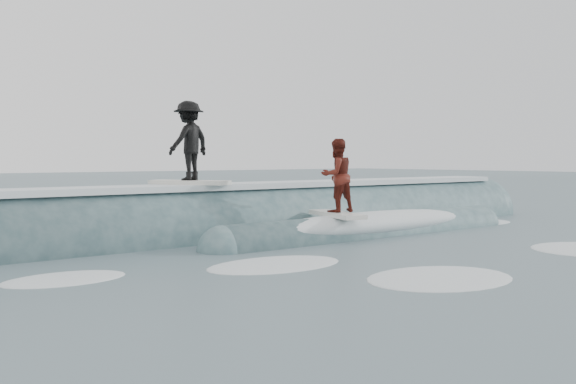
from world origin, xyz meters
TOP-DOWN VIEW (x-y plane):
  - ground at (0.00, 0.00)m, footprint 160.00×160.00m
  - breaking_wave at (0.23, 3.95)m, footprint 21.15×4.02m
  - surfer_black at (-2.22, 4.23)m, footprint 1.41×2.03m
  - surfer_red at (0.53, 2.03)m, footprint 1.07×2.07m
  - whitewater at (0.00, -0.58)m, footprint 15.28×6.83m
  - far_swells at (-0.81, 17.65)m, footprint 41.96×8.65m

SIDE VIEW (x-z plane):
  - ground at x=0.00m, z-range 0.00..0.00m
  - whitewater at x=0.00m, z-range -0.05..0.05m
  - far_swells at x=-0.81m, z-range -0.40..0.40m
  - breaking_wave at x=0.23m, z-range -1.20..1.28m
  - surfer_red at x=0.53m, z-range 0.50..2.36m
  - surfer_black at x=-2.22m, z-range 1.30..3.28m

